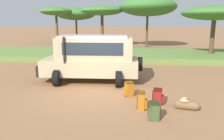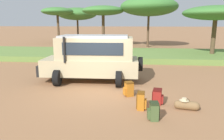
# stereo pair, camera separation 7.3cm
# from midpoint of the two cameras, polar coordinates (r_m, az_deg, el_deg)

# --- Properties ---
(ground_plane) EXTENTS (320.00, 320.00, 0.00)m
(ground_plane) POSITION_cam_midpoint_polar(r_m,az_deg,el_deg) (9.81, -3.47, -5.99)
(ground_plane) COLOR #936642
(grass_bank) EXTENTS (120.00, 7.00, 0.44)m
(grass_bank) POSITION_cam_midpoint_polar(r_m,az_deg,el_deg) (19.95, 1.29, 4.10)
(grass_bank) COLOR olive
(grass_bank) RESTS_ON ground_plane
(safari_vehicle) EXTENTS (5.39, 2.85, 2.44)m
(safari_vehicle) POSITION_cam_midpoint_polar(r_m,az_deg,el_deg) (11.45, -5.31, 3.31)
(safari_vehicle) COLOR tan
(safari_vehicle) RESTS_ON ground_plane
(backpack_beside_front_wheel) EXTENTS (0.47, 0.44, 0.62)m
(backpack_beside_front_wheel) POSITION_cam_midpoint_polar(r_m,az_deg,el_deg) (9.37, 4.20, -4.96)
(backpack_beside_front_wheel) COLOR #B26619
(backpack_beside_front_wheel) RESTS_ON ground_plane
(backpack_cluster_center) EXTENTS (0.38, 0.34, 0.66)m
(backpack_cluster_center) POSITION_cam_midpoint_polar(r_m,az_deg,el_deg) (7.98, 7.50, -8.02)
(backpack_cluster_center) COLOR #B26619
(backpack_cluster_center) RESTS_ON ground_plane
(backpack_near_rear_wheel) EXTENTS (0.39, 0.38, 0.60)m
(backpack_near_rear_wheel) POSITION_cam_midpoint_polar(r_m,az_deg,el_deg) (7.26, 10.70, -10.51)
(backpack_near_rear_wheel) COLOR #42562D
(backpack_near_rear_wheel) RESTS_ON ground_plane
(backpack_outermost) EXTENTS (0.47, 0.44, 0.59)m
(backpack_outermost) POSITION_cam_midpoint_polar(r_m,az_deg,el_deg) (8.64, 11.65, -6.79)
(backpack_outermost) COLOR maroon
(backpack_outermost) RESTS_ON ground_plane
(duffel_bag_low_black_case) EXTENTS (0.90, 0.42, 0.42)m
(duffel_bag_low_black_case) POSITION_cam_midpoint_polar(r_m,az_deg,el_deg) (8.41, 18.74, -8.62)
(duffel_bag_low_black_case) COLOR brown
(duffel_bag_low_black_case) RESTS_ON ground_plane
(acacia_tree_far_left) EXTENTS (4.70, 4.49, 5.25)m
(acacia_tree_far_left) POSITION_cam_midpoint_polar(r_m,az_deg,el_deg) (34.09, -14.47, 14.54)
(acacia_tree_far_left) COLOR brown
(acacia_tree_far_left) RESTS_ON ground_plane
(acacia_tree_left_mid) EXTENTS (6.57, 6.21, 5.50)m
(acacia_tree_left_mid) POSITION_cam_midpoint_polar(r_m,az_deg,el_deg) (38.28, -9.45, 14.24)
(acacia_tree_left_mid) COLOR brown
(acacia_tree_left_mid) RESTS_ON ground_plane
(acacia_tree_centre_back) EXTENTS (5.36, 5.16, 5.15)m
(acacia_tree_centre_back) POSITION_cam_midpoint_polar(r_m,az_deg,el_deg) (28.66, -2.71, 15.17)
(acacia_tree_centre_back) COLOR brown
(acacia_tree_centre_back) RESTS_ON ground_plane
(acacia_tree_right_mid) EXTENTS (7.04, 7.51, 6.13)m
(acacia_tree_right_mid) POSITION_cam_midpoint_polar(r_m,az_deg,el_deg) (28.28, 9.24, 16.01)
(acacia_tree_right_mid) COLOR brown
(acacia_tree_right_mid) RESTS_ON ground_plane
(acacia_tree_far_right) EXTENTS (5.40, 5.67, 4.45)m
(acacia_tree_far_right) POSITION_cam_midpoint_polar(r_m,az_deg,el_deg) (20.61, 25.14, 13.28)
(acacia_tree_far_right) COLOR brown
(acacia_tree_far_right) RESTS_ON ground_plane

